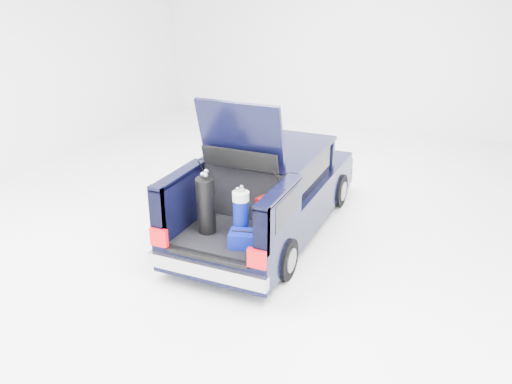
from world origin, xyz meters
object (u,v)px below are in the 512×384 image
at_px(car, 270,191).
at_px(black_golf_bag, 206,205).
at_px(red_suitcase, 268,216).
at_px(blue_duffel, 246,239).
at_px(blue_golf_bag, 241,214).

xyz_separation_m(car, black_golf_bag, (-0.32, -1.66, 0.36)).
xyz_separation_m(red_suitcase, black_golf_bag, (-0.82, -0.35, 0.17)).
bearing_deg(black_golf_bag, blue_duffel, -23.97).
distance_m(black_golf_bag, blue_duffel, 0.78).
distance_m(blue_golf_bag, blue_duffel, 0.37).
distance_m(red_suitcase, black_golf_bag, 0.91).
bearing_deg(black_golf_bag, red_suitcase, 12.00).
xyz_separation_m(red_suitcase, blue_duffel, (-0.13, -0.51, -0.15)).
bearing_deg(blue_duffel, car, 87.12).
relative_size(car, blue_golf_bag, 5.89).
distance_m(car, blue_duffel, 1.85).
relative_size(car, blue_duffel, 9.10).
distance_m(red_suitcase, blue_golf_bag, 0.43).
bearing_deg(blue_duffel, red_suitcase, 61.50).
relative_size(red_suitcase, black_golf_bag, 0.58).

